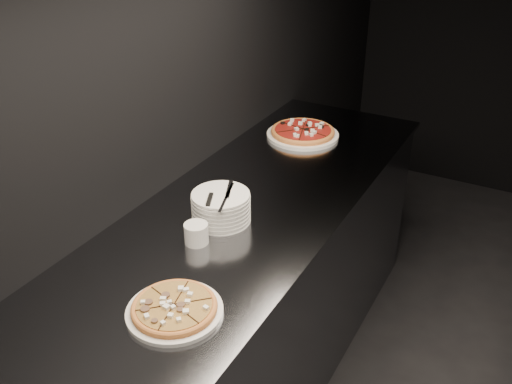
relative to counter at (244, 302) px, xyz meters
The scene contains 7 objects.
wall_left 1.01m from the counter, behind, with size 0.02×5.00×2.80m, color black.
counter is the anchor object (origin of this frame).
pizza_mushroom 0.79m from the counter, 78.59° to the right, with size 0.32×0.32×0.03m.
pizza_tomato 0.90m from the counter, 96.95° to the left, with size 0.38×0.38×0.04m.
plate_stack 0.53m from the counter, 105.49° to the right, with size 0.22×0.22×0.11m.
cutlery 0.59m from the counter, 99.65° to the right, with size 0.08×0.23×0.01m.
ramekin 0.57m from the counter, 95.75° to the right, with size 0.08×0.08×0.07m.
Camera 1 is at (-1.17, -1.63, 2.05)m, focal length 40.00 mm.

